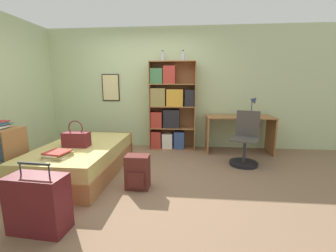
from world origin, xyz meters
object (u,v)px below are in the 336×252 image
Objects in this scene: handbag at (76,139)px; backpack at (138,172)px; desk_chair at (245,148)px; desk at (239,127)px; bottle_green at (163,57)px; bed at (83,159)px; bookcase at (169,109)px; dresser at (0,156)px; bottle_brown at (183,57)px; book_stack_on_bed at (58,154)px; suitcase at (38,204)px; desk_lamp at (254,103)px.

handbag is 0.87× the size of backpack.
desk_chair is at bearing 33.17° from backpack.
handbag reaches higher than desk.
bottle_green is at bearing 149.55° from desk_chair.
bookcase is at bearing 49.70° from bed.
desk reaches higher than backpack.
bottle_green is 2.45m from desk_chair.
dresser is 4.12m from desk.
dresser reaches higher than desk.
bookcase is 1.11m from bottle_brown.
desk_chair reaches higher than handbag.
desk_chair is (1.42, -0.86, -0.58)m from bookcase.
handbag is at bearing -128.50° from bookcase.
backpack is at bearing -105.73° from bottle_brown.
book_stack_on_bed is 2.84m from bottle_green.
suitcase is at bearing -77.95° from handbag.
bookcase is 1.76m from desk_chair.
bed is 2.75m from desk_chair.
bottle_brown is at bearing 74.27° from backpack.
dresser is 3.53× the size of bottle_green.
desk_chair is at bearing 15.29° from handbag.
desk_chair is 2.00m from backpack.
handbag is at bearing 22.02° from dresser.
bottle_green is at bearing 44.36° from dresser.
desk reaches higher than bed.
bookcase is 8.71× the size of bottle_brown.
desk is 0.56m from desk_lamp.
book_stack_on_bed is at bearing -91.45° from bed.
book_stack_on_bed is 2.49m from bookcase.
desk_lamp is at bearing 45.98° from suitcase.
bed is 5.67× the size of book_stack_on_bed.
book_stack_on_bed is (-0.02, -0.62, 0.27)m from bed.
suitcase reaches higher than book_stack_on_bed.
dresser is 0.85× the size of desk_chair.
bottle_green reaches higher than book_stack_on_bed.
desk_chair is 2.02× the size of backpack.
desk is at bearing 26.81° from dresser.
suitcase is 0.87× the size of dresser.
dresser is (-0.95, 0.12, -0.10)m from book_stack_on_bed.
handbag is 0.30× the size of desk.
bottle_brown is (0.29, -0.04, 1.07)m from bookcase.
bottle_green reaches higher than desk.
dresser is 3.30m from bottle_green.
backpack is at bearing -97.36° from bookcase.
handbag reaches higher than bed.
bookcase is 4.01× the size of backpack.
book_stack_on_bed is (0.00, -0.50, -0.08)m from handbag.
dresser is (-0.96, -0.50, 0.17)m from bed.
book_stack_on_bed is 0.19× the size of bookcase.
handbag is at bearing -134.98° from bottle_brown.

